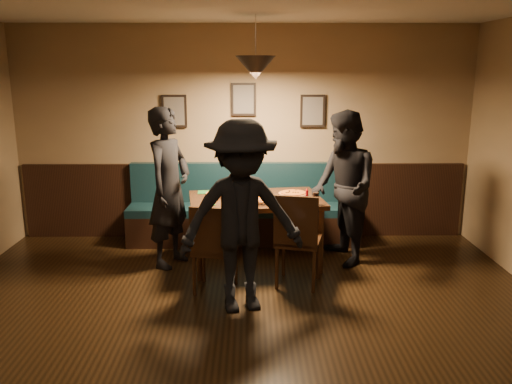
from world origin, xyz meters
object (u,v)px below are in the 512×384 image
dining_table (256,231)px  chair_near_right (299,239)px  soda_glass (316,199)px  chair_near_left (215,247)px  diner_left (169,188)px  diner_right (343,188)px  booth_bench (244,205)px  tabasco_bottle (307,194)px  diner_front (241,217)px

dining_table → chair_near_right: (0.44, -0.60, 0.11)m
chair_near_right → soda_glass: (0.21, 0.28, 0.36)m
chair_near_left → diner_left: 1.05m
diner_right → chair_near_right: bearing=-53.7°
diner_right → diner_left: bearing=-101.7°
chair_near_left → chair_near_right: size_ratio=0.92×
booth_bench → chair_near_right: bearing=-67.1°
diner_right → booth_bench: bearing=-135.3°
booth_bench → chair_near_right: size_ratio=2.97×
chair_near_right → tabasco_bottle: size_ratio=7.82×
chair_near_right → diner_left: bearing=170.8°
dining_table → diner_right: diner_right is taller
diner_right → diner_front: diner_front is taller
dining_table → diner_right: 1.13m
diner_front → tabasco_bottle: 1.32m
diner_left → dining_table: bearing=-67.7°
dining_table → diner_left: (-0.99, 0.02, 0.52)m
dining_table → diner_front: (-0.14, -1.17, 0.50)m
dining_table → diner_front: 1.28m
diner_right → chair_near_left: bearing=-73.5°
dining_table → soda_glass: (0.65, -0.31, 0.47)m
booth_bench → diner_front: (0.00, -1.97, 0.40)m
tabasco_bottle → chair_near_right: bearing=-104.2°
booth_bench → diner_right: (1.16, -0.74, 0.39)m
chair_near_left → diner_left: size_ratio=0.51×
chair_near_left → chair_near_right: 0.88m
diner_right → dining_table: bearing=-99.4°
chair_near_right → dining_table: bearing=140.9°
chair_near_right → diner_left: (-1.43, 0.62, 0.41)m
chair_near_right → diner_front: 0.91m
booth_bench → diner_front: diner_front is taller
chair_near_left → tabasco_bottle: (1.00, 0.68, 0.40)m
diner_left → tabasco_bottle: 1.57m
diner_front → soda_glass: diner_front is taller
diner_front → soda_glass: bearing=33.5°
dining_table → diner_left: size_ratio=0.81×
chair_near_right → tabasco_bottle: bearing=90.0°
booth_bench → soda_glass: (0.79, -1.11, 0.37)m
diner_left → diner_right: diner_left is taller
tabasco_bottle → soda_glass: bearing=-74.2°
diner_left → diner_right: (2.00, 0.03, -0.02)m
diner_right → tabasco_bottle: bearing=-87.1°
chair_near_left → tabasco_bottle: bearing=44.9°
chair_near_left → soda_glass: bearing=32.6°
diner_left → soda_glass: size_ratio=13.44×
chair_near_left → diner_right: 1.70m
booth_bench → chair_near_left: 1.57m
chair_near_right → soda_glass: chair_near_right is taller
soda_glass → diner_left: bearing=168.5°
booth_bench → chair_near_left: size_ratio=3.22×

